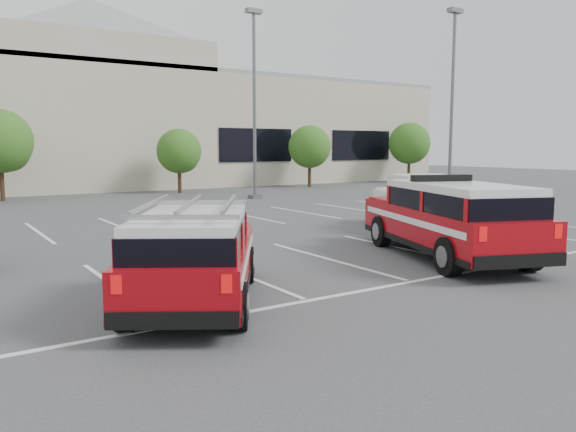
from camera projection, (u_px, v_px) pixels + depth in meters
name	position (u px, v px, depth m)	size (l,w,h in m)	color
ground	(330.00, 260.00, 14.28)	(120.00, 120.00, 0.00)	#3C3C3F
stall_markings	(245.00, 236.00, 18.01)	(23.00, 15.00, 0.01)	silver
convention_building	(62.00, 121.00, 40.25)	(60.00, 16.99, 13.20)	beige
tree_mid_left	(1.00, 144.00, 29.54)	(3.37, 3.37, 4.85)	#3F2B19
tree_mid_right	(180.00, 153.00, 35.04)	(2.77, 2.77, 3.99)	#3F2B19
tree_right	(310.00, 148.00, 40.45)	(3.07, 3.07, 4.42)	#3F2B19
tree_far_right	(410.00, 145.00, 45.86)	(3.37, 3.37, 4.85)	#3F2B19
light_pole_mid	(254.00, 104.00, 30.74)	(0.90, 0.60, 10.24)	#59595E
light_pole_right	(452.00, 104.00, 30.65)	(0.90, 0.60, 10.24)	#59595E
fire_chief_suv	(450.00, 225.00, 14.37)	(4.15, 6.44, 2.13)	#97070E
white_pickup	(430.00, 210.00, 18.70)	(4.62, 6.53, 1.91)	silver
ladder_suv	(195.00, 263.00, 10.12)	(4.17, 5.15, 1.92)	#97070E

